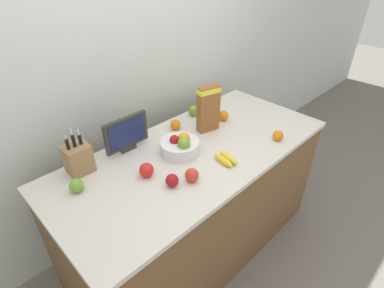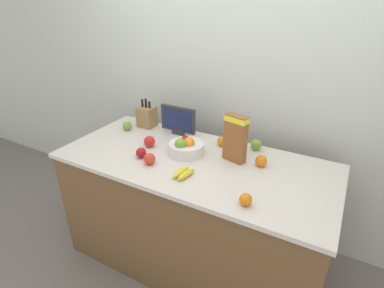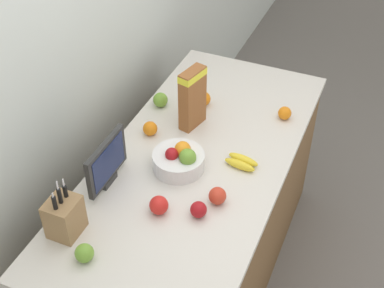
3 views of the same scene
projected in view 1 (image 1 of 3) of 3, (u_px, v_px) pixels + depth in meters
name	position (u px, v px, depth m)	size (l,w,h in m)	color
ground_plane	(195.00, 243.00, 2.41)	(14.00, 14.00, 0.00)	slate
wall_back	(131.00, 66.00, 2.07)	(9.00, 0.06, 2.60)	silver
counter	(195.00, 202.00, 2.15)	(1.87, 0.85, 0.91)	brown
knife_block	(78.00, 159.00, 1.68)	(0.14, 0.12, 0.28)	#937047
small_monitor	(126.00, 133.00, 1.83)	(0.30, 0.03, 0.23)	#2D2D2D
cereal_box	(208.00, 107.00, 2.02)	(0.17, 0.10, 0.32)	brown
fruit_bowl	(180.00, 146.00, 1.85)	(0.24, 0.24, 0.13)	silver
banana_bunch	(226.00, 159.00, 1.79)	(0.10, 0.16, 0.04)	yellow
apple_near_bananas	(192.00, 175.00, 1.63)	(0.08, 0.08, 0.08)	red
apple_front	(147.00, 170.00, 1.67)	(0.08, 0.08, 0.08)	red
apple_rear	(194.00, 111.00, 2.27)	(0.08, 0.08, 0.08)	#6B9E33
apple_rightmost	(76.00, 186.00, 1.56)	(0.08, 0.08, 0.08)	#6B9E33
apple_by_knife_block	(172.00, 180.00, 1.60)	(0.07, 0.07, 0.07)	#A31419
orange_front_right	(175.00, 125.00, 2.10)	(0.07, 0.07, 0.07)	orange
orange_front_left	(278.00, 136.00, 1.98)	(0.07, 0.07, 0.07)	orange
orange_back_center	(223.00, 115.00, 2.21)	(0.08, 0.08, 0.08)	orange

